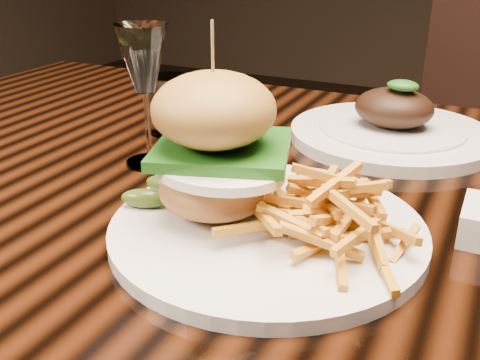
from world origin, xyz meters
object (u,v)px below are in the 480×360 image
at_px(burger_plate, 259,186).
at_px(wine_glass, 144,64).
at_px(dining_table, 301,235).
at_px(far_dish, 392,129).

xyz_separation_m(burger_plate, wine_glass, (-0.22, 0.12, 0.08)).
distance_m(dining_table, burger_plate, 0.20).
xyz_separation_m(dining_table, wine_glass, (-0.21, -0.03, 0.21)).
relative_size(dining_table, wine_glass, 8.51).
distance_m(dining_table, wine_glass, 0.30).
bearing_deg(far_dish, dining_table, -107.30).
bearing_deg(far_dish, wine_glass, -139.11).
relative_size(burger_plate, far_dish, 1.07).
bearing_deg(burger_plate, far_dish, 74.07).
bearing_deg(dining_table, burger_plate, -88.96).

